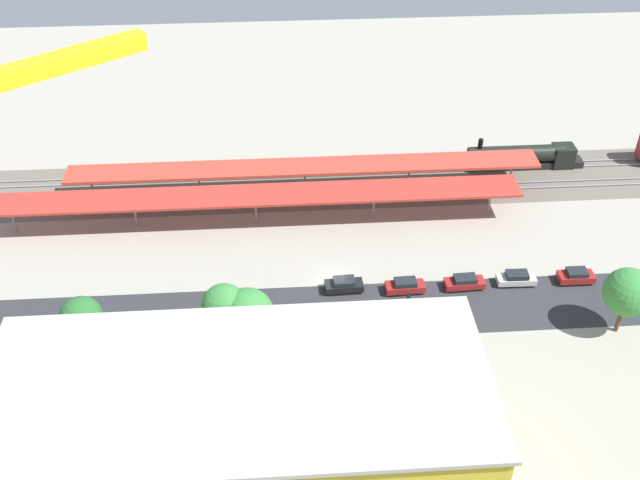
{
  "coord_description": "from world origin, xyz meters",
  "views": [
    {
      "loc": [
        6.29,
        66.52,
        57.35
      ],
      "look_at": [
        1.97,
        2.44,
        8.19
      ],
      "focal_mm": 41.59,
      "sensor_mm": 36.0,
      "label": 1
    }
  ],
  "objects_px": {
    "street_tree_1": "(81,318)",
    "traffic_light": "(407,307)",
    "parked_car_1": "(516,279)",
    "street_tree_0": "(224,306)",
    "construction_building": "(243,448)",
    "box_truck_1": "(387,360)",
    "parked_car_2": "(464,283)",
    "box_truck_0": "(204,382)",
    "box_truck_2": "(368,359)",
    "parked_car_4": "(344,285)",
    "platform_canopy_near": "(255,196)",
    "locomotive": "(526,157)",
    "street_tree_2": "(628,292)",
    "parked_car_0": "(576,277)",
    "platform_canopy_far": "(305,167)",
    "street_tree_3": "(247,315)",
    "parked_car_3": "(405,287)"
  },
  "relations": [
    {
      "from": "street_tree_1",
      "to": "traffic_light",
      "type": "bearing_deg",
      "value": -179.96
    },
    {
      "from": "parked_car_1",
      "to": "street_tree_0",
      "type": "relative_size",
      "value": 0.59
    },
    {
      "from": "construction_building",
      "to": "box_truck_1",
      "type": "bearing_deg",
      "value": -134.74
    },
    {
      "from": "parked_car_2",
      "to": "box_truck_0",
      "type": "xyz_separation_m",
      "value": [
        29.44,
        14.19,
        0.98
      ]
    },
    {
      "from": "box_truck_0",
      "to": "box_truck_2",
      "type": "xyz_separation_m",
      "value": [
        -16.55,
        -1.97,
        -0.03
      ]
    },
    {
      "from": "street_tree_0",
      "to": "parked_car_4",
      "type": "bearing_deg",
      "value": -149.91
    },
    {
      "from": "construction_building",
      "to": "platform_canopy_near",
      "type": "bearing_deg",
      "value": -90.89
    },
    {
      "from": "street_tree_1",
      "to": "traffic_light",
      "type": "xyz_separation_m",
      "value": [
        -33.87,
        -0.02,
        -0.61
      ]
    },
    {
      "from": "locomotive",
      "to": "street_tree_2",
      "type": "height_order",
      "value": "street_tree_2"
    },
    {
      "from": "parked_car_0",
      "to": "traffic_light",
      "type": "bearing_deg",
      "value": 19.27
    },
    {
      "from": "locomotive",
      "to": "box_truck_2",
      "type": "xyz_separation_m",
      "value": [
        27.69,
        38.18,
        -0.01
      ]
    },
    {
      "from": "parked_car_1",
      "to": "locomotive",
      "type": "bearing_deg",
      "value": -108.43
    },
    {
      "from": "parked_car_1",
      "to": "traffic_light",
      "type": "bearing_deg",
      "value": 27.85
    },
    {
      "from": "locomotive",
      "to": "construction_building",
      "type": "height_order",
      "value": "construction_building"
    },
    {
      "from": "construction_building",
      "to": "box_truck_2",
      "type": "bearing_deg",
      "value": -129.99
    },
    {
      "from": "parked_car_4",
      "to": "box_truck_0",
      "type": "xyz_separation_m",
      "value": [
        15.31,
        14.65,
        0.95
      ]
    },
    {
      "from": "parked_car_0",
      "to": "street_tree_1",
      "type": "bearing_deg",
      "value": 7.77
    },
    {
      "from": "box_truck_0",
      "to": "box_truck_2",
      "type": "relative_size",
      "value": 0.92
    },
    {
      "from": "traffic_light",
      "to": "street_tree_2",
      "type": "bearing_deg",
      "value": 178.01
    },
    {
      "from": "platform_canopy_far",
      "to": "parked_car_4",
      "type": "height_order",
      "value": "platform_canopy_far"
    },
    {
      "from": "platform_canopy_near",
      "to": "parked_car_2",
      "type": "height_order",
      "value": "platform_canopy_near"
    },
    {
      "from": "platform_canopy_far",
      "to": "parked_car_2",
      "type": "height_order",
      "value": "platform_canopy_far"
    },
    {
      "from": "construction_building",
      "to": "street_tree_0",
      "type": "bearing_deg",
      "value": -83.04
    },
    {
      "from": "construction_building",
      "to": "street_tree_3",
      "type": "relative_size",
      "value": 5.09
    },
    {
      "from": "street_tree_3",
      "to": "parked_car_3",
      "type": "bearing_deg",
      "value": -156.89
    },
    {
      "from": "parked_car_2",
      "to": "box_truck_0",
      "type": "distance_m",
      "value": 32.7
    },
    {
      "from": "locomotive",
      "to": "street_tree_2",
      "type": "bearing_deg",
      "value": 90.46
    },
    {
      "from": "parked_car_4",
      "to": "street_tree_1",
      "type": "distance_m",
      "value": 29.3
    },
    {
      "from": "platform_canopy_far",
      "to": "construction_building",
      "type": "bearing_deg",
      "value": 81.25
    },
    {
      "from": "parked_car_0",
      "to": "box_truck_1",
      "type": "distance_m",
      "value": 27.43
    },
    {
      "from": "platform_canopy_far",
      "to": "box_truck_0",
      "type": "bearing_deg",
      "value": 71.54
    },
    {
      "from": "parked_car_3",
      "to": "street_tree_1",
      "type": "xyz_separation_m",
      "value": [
        34.99,
        7.16,
        4.04
      ]
    },
    {
      "from": "street_tree_3",
      "to": "box_truck_1",
      "type": "bearing_deg",
      "value": 162.0
    },
    {
      "from": "construction_building",
      "to": "street_tree_2",
      "type": "relative_size",
      "value": 4.62
    },
    {
      "from": "box_truck_2",
      "to": "traffic_light",
      "type": "bearing_deg",
      "value": -134.08
    },
    {
      "from": "box_truck_1",
      "to": "street_tree_1",
      "type": "distance_m",
      "value": 31.68
    },
    {
      "from": "parked_car_0",
      "to": "box_truck_1",
      "type": "height_order",
      "value": "box_truck_1"
    },
    {
      "from": "parked_car_0",
      "to": "box_truck_0",
      "type": "relative_size",
      "value": 0.45
    },
    {
      "from": "locomotive",
      "to": "street_tree_1",
      "type": "relative_size",
      "value": 2.4
    },
    {
      "from": "box_truck_1",
      "to": "construction_building",
      "type": "bearing_deg",
      "value": 45.3
    },
    {
      "from": "street_tree_0",
      "to": "construction_building",
      "type": "bearing_deg",
      "value": 97.0
    },
    {
      "from": "platform_canopy_near",
      "to": "street_tree_0",
      "type": "height_order",
      "value": "street_tree_0"
    },
    {
      "from": "platform_canopy_near",
      "to": "street_tree_1",
      "type": "distance_m",
      "value": 28.41
    },
    {
      "from": "box_truck_2",
      "to": "street_tree_1",
      "type": "distance_m",
      "value": 29.73
    },
    {
      "from": "box_truck_0",
      "to": "street_tree_3",
      "type": "xyz_separation_m",
      "value": [
        -4.4,
        -6.29,
        2.9
      ]
    },
    {
      "from": "street_tree_0",
      "to": "traffic_light",
      "type": "distance_m",
      "value": 19.22
    },
    {
      "from": "box_truck_2",
      "to": "street_tree_0",
      "type": "height_order",
      "value": "street_tree_0"
    },
    {
      "from": "street_tree_0",
      "to": "street_tree_1",
      "type": "distance_m",
      "value": 14.7
    },
    {
      "from": "locomotive",
      "to": "box_truck_1",
      "type": "relative_size",
      "value": 1.86
    },
    {
      "from": "box_truck_2",
      "to": "street_tree_0",
      "type": "relative_size",
      "value": 1.32
    }
  ]
}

